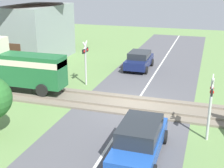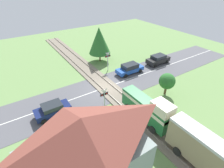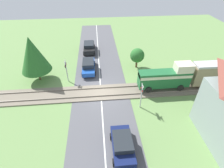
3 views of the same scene
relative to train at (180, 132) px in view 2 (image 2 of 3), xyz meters
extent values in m
plane|color=#66894C|center=(0.00, -11.35, -1.87)|extent=(60.00, 60.00, 0.00)
cube|color=#515156|center=(0.00, -11.35, -1.86)|extent=(48.00, 6.40, 0.02)
cube|color=silver|center=(0.00, -11.35, -1.84)|extent=(48.00, 0.12, 0.00)
cube|color=#756B5B|center=(0.00, -11.35, -1.81)|extent=(2.80, 48.00, 0.12)
cube|color=slate|center=(-0.72, -11.35, -1.69)|extent=(0.10, 48.00, 0.12)
cube|color=slate|center=(0.72, -11.35, -1.69)|extent=(0.10, 48.00, 0.12)
cube|color=#1E6033|center=(0.00, -4.07, -0.30)|extent=(1.35, 5.87, 1.90)
cube|color=beige|center=(0.00, -4.07, 0.23)|extent=(1.37, 5.87, 0.36)
cube|color=beige|center=(0.00, -2.07, 1.10)|extent=(1.35, 1.88, 0.90)
cylinder|color=black|center=(-0.72, -5.95, -1.25)|extent=(0.14, 0.76, 0.76)
cylinder|color=black|center=(0.72, -5.95, -1.25)|extent=(0.14, 0.76, 0.76)
cylinder|color=black|center=(-0.72, -2.19, -1.25)|extent=(0.14, 0.76, 0.76)
cylinder|color=black|center=(0.72, -2.19, -1.25)|extent=(0.14, 0.76, 0.76)
cube|color=#998466|center=(0.00, 2.96, -0.05)|extent=(1.35, 7.38, 2.40)
cube|color=#BCBCC1|center=(0.00, 2.96, 1.27)|extent=(1.41, 7.38, 0.24)
cylinder|color=black|center=(-0.72, 0.60, -1.25)|extent=(0.14, 0.76, 0.76)
cylinder|color=black|center=(0.72, 0.60, -1.25)|extent=(0.14, 0.76, 0.76)
cube|color=#1E4CA8|center=(-5.01, -12.79, -1.28)|extent=(4.26, 1.63, 0.58)
cube|color=#23282D|center=(-5.01, -12.79, -0.68)|extent=(2.34, 1.50, 0.62)
cylinder|color=black|center=(-3.62, -11.98, -1.57)|extent=(0.60, 0.18, 0.60)
cylinder|color=black|center=(-3.62, -13.61, -1.57)|extent=(0.60, 0.18, 0.60)
cylinder|color=black|center=(-6.39, -11.98, -1.57)|extent=(0.60, 0.18, 0.60)
cylinder|color=black|center=(-6.39, -13.61, -1.57)|extent=(0.60, 0.18, 0.60)
cube|color=#141E4C|center=(7.55, -9.91, -1.25)|extent=(3.63, 1.64, 0.63)
cube|color=#23282D|center=(7.55, -9.91, -0.69)|extent=(2.00, 1.51, 0.49)
cylinder|color=black|center=(6.37, -10.73, -1.57)|extent=(0.60, 0.18, 0.60)
cylinder|color=black|center=(6.37, -9.09, -1.57)|extent=(0.60, 0.18, 0.60)
cylinder|color=black|center=(8.73, -10.73, -1.57)|extent=(0.60, 0.18, 0.60)
cylinder|color=black|center=(8.73, -9.09, -1.57)|extent=(0.60, 0.18, 0.60)
cube|color=black|center=(-10.95, -12.79, -1.21)|extent=(4.09, 1.68, 0.71)
cube|color=#23282D|center=(-10.95, -12.79, -0.61)|extent=(2.25, 1.54, 0.49)
cylinder|color=black|center=(-9.62, -11.95, -1.57)|extent=(0.60, 0.18, 0.60)
cylinder|color=black|center=(-9.62, -13.63, -1.57)|extent=(0.60, 0.18, 0.60)
cylinder|color=black|center=(-12.28, -11.95, -1.57)|extent=(0.60, 0.18, 0.60)
cylinder|color=black|center=(-12.28, -13.63, -1.57)|extent=(0.60, 0.18, 0.60)
cylinder|color=#B7B7B7|center=(-2.73, -15.37, -0.43)|extent=(0.12, 0.12, 2.88)
cube|color=black|center=(-2.73, -15.37, 0.50)|extent=(0.90, 0.08, 0.28)
sphere|color=red|center=(-3.00, -15.37, 0.50)|extent=(0.18, 0.18, 0.18)
sphere|color=red|center=(-2.46, -15.37, 0.50)|extent=(0.18, 0.18, 0.18)
cube|color=silver|center=(-2.73, -15.37, 0.77)|extent=(0.72, 0.04, 0.72)
cube|color=silver|center=(-2.73, -15.37, 0.77)|extent=(0.72, 0.04, 0.72)
cylinder|color=#B7B7B7|center=(2.73, -7.34, -0.43)|extent=(0.12, 0.12, 2.88)
cube|color=black|center=(2.73, -7.34, 0.50)|extent=(0.90, 0.08, 0.28)
sphere|color=red|center=(3.00, -7.34, 0.50)|extent=(0.18, 0.18, 0.18)
sphere|color=red|center=(2.46, -7.34, 0.50)|extent=(0.18, 0.18, 0.18)
cube|color=silver|center=(2.73, -7.34, 0.77)|extent=(0.72, 0.04, 0.72)
cube|color=silver|center=(2.73, -7.34, 0.77)|extent=(0.72, 0.04, 0.72)
pyramid|color=brown|center=(7.90, -0.73, 4.36)|extent=(7.49, 4.34, 1.50)
cube|color=#472D1E|center=(4.41, -0.73, -0.82)|extent=(0.06, 1.10, 2.10)
cylinder|color=#2D4C8E|center=(3.23, -0.38, -1.14)|extent=(0.42, 0.42, 1.45)
sphere|color=#936B4C|center=(3.23, -0.38, -0.28)|extent=(0.27, 0.27, 0.27)
cylinder|color=brown|center=(-5.31, -6.08, -1.35)|extent=(0.28, 0.28, 1.02)
sphere|color=#286628|center=(-5.31, -6.08, -0.01)|extent=(1.95, 1.95, 1.95)
cylinder|color=brown|center=(-3.43, -19.02, -1.14)|extent=(0.24, 0.24, 1.45)
cone|color=#286628|center=(-3.43, -19.02, 1.73)|extent=(3.57, 3.57, 4.28)
camera|label=1|loc=(-15.87, -15.07, 4.98)|focal=50.00mm
camera|label=2|loc=(10.03, 5.21, 10.91)|focal=28.00mm
camera|label=3|loc=(15.72, -11.52, 11.15)|focal=28.00mm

